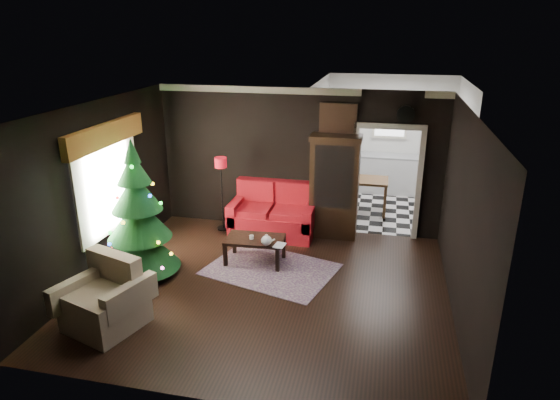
% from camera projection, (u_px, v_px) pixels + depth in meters
% --- Properties ---
extents(floor, '(5.50, 5.50, 0.00)m').
position_uv_depth(floor, '(267.00, 288.00, 7.62)').
color(floor, black).
rests_on(floor, ground).
extents(ceiling, '(5.50, 5.50, 0.00)m').
position_uv_depth(ceiling, '(266.00, 109.00, 6.67)').
color(ceiling, white).
rests_on(ceiling, ground).
extents(wall_back, '(5.50, 0.00, 5.50)m').
position_uv_depth(wall_back, '(298.00, 161.00, 9.44)').
color(wall_back, black).
rests_on(wall_back, ground).
extents(wall_front, '(5.50, 0.00, 5.50)m').
position_uv_depth(wall_front, '(206.00, 289.00, 4.85)').
color(wall_front, black).
rests_on(wall_front, ground).
extents(wall_left, '(0.00, 5.50, 5.50)m').
position_uv_depth(wall_left, '(99.00, 191.00, 7.71)').
color(wall_left, black).
rests_on(wall_left, ground).
extents(wall_right, '(0.00, 5.50, 5.50)m').
position_uv_depth(wall_right, '(464.00, 220.00, 6.58)').
color(wall_right, black).
rests_on(wall_right, ground).
extents(doorway, '(1.10, 0.10, 2.10)m').
position_uv_depth(doorway, '(386.00, 184.00, 9.21)').
color(doorway, beige).
rests_on(doorway, ground).
extents(left_window, '(0.05, 1.60, 1.40)m').
position_uv_depth(left_window, '(107.00, 184.00, 7.87)').
color(left_window, white).
rests_on(left_window, wall_left).
extents(valance, '(0.12, 2.10, 0.35)m').
position_uv_depth(valance, '(106.00, 135.00, 7.58)').
color(valance, '#9F5F26').
rests_on(valance, wall_left).
extents(kitchen_floor, '(3.00, 3.00, 0.00)m').
position_uv_depth(kitchen_floor, '(384.00, 208.00, 10.94)').
color(kitchen_floor, silver).
rests_on(kitchen_floor, ground).
extents(kitchen_window, '(0.70, 0.06, 0.70)m').
position_uv_depth(kitchen_window, '(390.00, 121.00, 11.70)').
color(kitchen_window, white).
rests_on(kitchen_window, ground).
extents(rug, '(2.36, 1.98, 0.01)m').
position_uv_depth(rug, '(271.00, 269.00, 8.19)').
color(rug, '#3A2D36').
rests_on(rug, ground).
extents(loveseat, '(1.70, 0.90, 1.00)m').
position_uv_depth(loveseat, '(273.00, 210.00, 9.42)').
color(loveseat, maroon).
rests_on(loveseat, ground).
extents(curio_cabinet, '(0.90, 0.45, 1.90)m').
position_uv_depth(curio_cabinet, '(334.00, 189.00, 9.23)').
color(curio_cabinet, black).
rests_on(curio_cabinet, ground).
extents(floor_lamp, '(0.26, 0.26, 1.45)m').
position_uv_depth(floor_lamp, '(222.00, 194.00, 9.32)').
color(floor_lamp, black).
rests_on(floor_lamp, ground).
extents(christmas_tree, '(1.54, 1.54, 2.32)m').
position_uv_depth(christmas_tree, '(138.00, 215.00, 7.69)').
color(christmas_tree, black).
rests_on(christmas_tree, ground).
extents(armchair, '(1.17, 1.17, 0.95)m').
position_uv_depth(armchair, '(104.00, 296.00, 6.51)').
color(armchair, '#D1B98D').
rests_on(armchair, ground).
extents(coffee_table, '(1.02, 0.64, 0.44)m').
position_uv_depth(coffee_table, '(255.00, 250.00, 8.38)').
color(coffee_table, black).
rests_on(coffee_table, rug).
extents(teapot, '(0.23, 0.23, 0.18)m').
position_uv_depth(teapot, '(267.00, 240.00, 8.00)').
color(teapot, white).
rests_on(teapot, coffee_table).
extents(cup_a, '(0.09, 0.09, 0.07)m').
position_uv_depth(cup_a, '(252.00, 237.00, 8.26)').
color(cup_a, white).
rests_on(cup_a, coffee_table).
extents(cup_b, '(0.08, 0.08, 0.05)m').
position_uv_depth(cup_b, '(263.00, 241.00, 8.14)').
color(cup_b, white).
rests_on(cup_b, coffee_table).
extents(book, '(0.18, 0.04, 0.24)m').
position_uv_depth(book, '(275.00, 239.00, 7.99)').
color(book, '#836151').
rests_on(book, coffee_table).
extents(wall_clock, '(0.32, 0.32, 0.06)m').
position_uv_depth(wall_clock, '(406.00, 114.00, 8.67)').
color(wall_clock, white).
rests_on(wall_clock, wall_back).
extents(painting, '(0.62, 0.05, 0.52)m').
position_uv_depth(painting, '(338.00, 119.00, 8.96)').
color(painting, '#A8733F').
rests_on(painting, wall_back).
extents(kitchen_counter, '(1.80, 0.60, 0.90)m').
position_uv_depth(kitchen_counter, '(386.00, 174.00, 11.90)').
color(kitchen_counter, silver).
rests_on(kitchen_counter, ground).
extents(kitchen_table, '(0.70, 0.70, 0.75)m').
position_uv_depth(kitchen_table, '(371.00, 196.00, 10.60)').
color(kitchen_table, brown).
rests_on(kitchen_table, ground).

